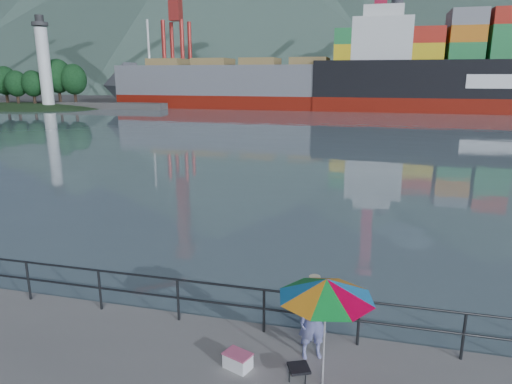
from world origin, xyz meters
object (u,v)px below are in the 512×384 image
cooler_bag (238,361)px  container_ship (509,72)px  bulk_carrier (285,83)px  fisherman (313,321)px  beach_umbrella (326,289)px

cooler_bag → container_ship: bearing=94.3°
bulk_carrier → container_ship: size_ratio=1.00×
fisherman → cooler_bag: bearing=-174.0°
cooler_bag → bulk_carrier: (-12.89, 71.43, 3.93)m
bulk_carrier → container_ship: 34.54m
bulk_carrier → cooler_bag: bearing=-79.8°
cooler_bag → container_ship: size_ratio=0.01×
beach_umbrella → bulk_carrier: bulk_carrier is taller
beach_umbrella → container_ship: (19.98, 71.15, 3.98)m
fisherman → cooler_bag: (-1.33, -0.73, -0.65)m
fisherman → bulk_carrier: (-14.22, 70.70, 3.28)m
fisherman → container_ship: 73.37m
beach_umbrella → cooler_bag: size_ratio=4.19×
beach_umbrella → container_ship: container_ship is taller
fisherman → container_ship: bearing=51.3°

